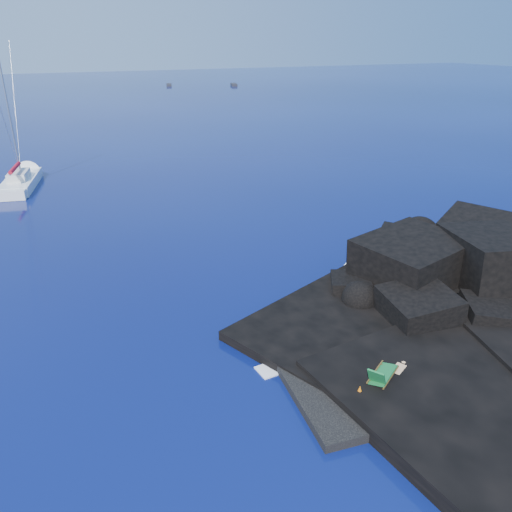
{
  "coord_description": "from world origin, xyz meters",
  "views": [
    {
      "loc": [
        -7.1,
        -12.31,
        12.48
      ],
      "look_at": [
        2.6,
        9.4,
        2.0
      ],
      "focal_mm": 35.0,
      "sensor_mm": 36.0,
      "label": 1
    }
  ],
  "objects_px": {
    "deck_chair": "(384,369)",
    "sunbather": "(398,370)",
    "sailboat": "(22,187)",
    "distant_boat_a": "(169,86)",
    "marker_cone": "(360,392)",
    "distant_boat_b": "(234,86)"
  },
  "relations": [
    {
      "from": "deck_chair",
      "to": "sunbather",
      "type": "relative_size",
      "value": 1.06
    },
    {
      "from": "sailboat",
      "to": "distant_boat_a",
      "type": "relative_size",
      "value": 2.83
    },
    {
      "from": "distant_boat_a",
      "to": "sunbather",
      "type": "bearing_deg",
      "value": -86.13
    },
    {
      "from": "deck_chair",
      "to": "sunbather",
      "type": "distance_m",
      "value": 0.96
    },
    {
      "from": "marker_cone",
      "to": "distant_boat_b",
      "type": "xyz_separation_m",
      "value": [
        44.23,
        123.23,
        -0.6
      ]
    },
    {
      "from": "deck_chair",
      "to": "distant_boat_a",
      "type": "xyz_separation_m",
      "value": [
        26.47,
        129.96,
        -0.94
      ]
    },
    {
      "from": "sailboat",
      "to": "marker_cone",
      "type": "xyz_separation_m",
      "value": [
        10.91,
        -36.97,
        0.6
      ]
    },
    {
      "from": "deck_chair",
      "to": "distant_boat_b",
      "type": "relative_size",
      "value": 0.37
    },
    {
      "from": "sailboat",
      "to": "marker_cone",
      "type": "distance_m",
      "value": 38.56
    },
    {
      "from": "sunbather",
      "to": "distant_boat_a",
      "type": "xyz_separation_m",
      "value": [
        25.62,
        129.81,
        -0.53
      ]
    },
    {
      "from": "sailboat",
      "to": "distant_boat_a",
      "type": "bearing_deg",
      "value": 78.74
    },
    {
      "from": "sailboat",
      "to": "distant_boat_b",
      "type": "distance_m",
      "value": 102.37
    },
    {
      "from": "sailboat",
      "to": "distant_boat_a",
      "type": "distance_m",
      "value": 101.05
    },
    {
      "from": "sunbather",
      "to": "distant_boat_a",
      "type": "height_order",
      "value": "sunbather"
    },
    {
      "from": "distant_boat_b",
      "to": "sailboat",
      "type": "bearing_deg",
      "value": -107.51
    },
    {
      "from": "sunbather",
      "to": "marker_cone",
      "type": "distance_m",
      "value": 2.22
    },
    {
      "from": "sunbather",
      "to": "sailboat",
      "type": "bearing_deg",
      "value": 81.33
    },
    {
      "from": "deck_chair",
      "to": "marker_cone",
      "type": "xyz_separation_m",
      "value": [
        -1.3,
        -0.36,
        -0.34
      ]
    },
    {
      "from": "distant_boat_a",
      "to": "marker_cone",
      "type": "bearing_deg",
      "value": -87.0
    },
    {
      "from": "deck_chair",
      "to": "distant_boat_a",
      "type": "distance_m",
      "value": 132.63
    },
    {
      "from": "sailboat",
      "to": "distant_boat_b",
      "type": "height_order",
      "value": "sailboat"
    },
    {
      "from": "sailboat",
      "to": "distant_boat_b",
      "type": "bearing_deg",
      "value": 68.66
    }
  ]
}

